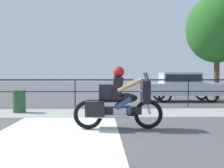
# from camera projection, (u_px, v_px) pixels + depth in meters

# --- Properties ---
(ground_plane) EXTENTS (120.00, 120.00, 0.00)m
(ground_plane) POSITION_uv_depth(u_px,v_px,m) (54.00, 131.00, 6.99)
(ground_plane) COLOR #4C4C4F
(sidewalk_band) EXTENTS (44.00, 2.40, 0.01)m
(sidewalk_band) POSITION_uv_depth(u_px,v_px,m) (70.00, 113.00, 10.39)
(sidewalk_band) COLOR #99968E
(sidewalk_band) RESTS_ON ground
(crosswalk_band) EXTENTS (2.94, 6.00, 0.01)m
(crosswalk_band) POSITION_uv_depth(u_px,v_px,m) (58.00, 132.00, 6.80)
(crosswalk_band) COLOR silver
(crosswalk_band) RESTS_ON ground
(fence_railing) EXTENTS (36.00, 0.05, 1.23)m
(fence_railing) POSITION_uv_depth(u_px,v_px,m) (75.00, 85.00, 12.48)
(fence_railing) COLOR black
(fence_railing) RESTS_ON ground
(motorcycle) EXTENTS (2.32, 0.76, 1.62)m
(motorcycle) POSITION_uv_depth(u_px,v_px,m) (117.00, 102.00, 7.24)
(motorcycle) COLOR black
(motorcycle) RESTS_ON ground
(parked_car) EXTENTS (3.92, 1.62, 1.56)m
(parked_car) POSITION_uv_depth(u_px,v_px,m) (183.00, 85.00, 15.09)
(parked_car) COLOR #B7BCC4
(parked_car) RESTS_ON ground
(trash_bin) EXTENTS (0.48, 0.48, 0.84)m
(trash_bin) POSITION_uv_depth(u_px,v_px,m) (19.00, 101.00, 10.46)
(trash_bin) COLOR #284C2D
(trash_bin) RESTS_ON ground
(tree_behind_sign) EXTENTS (3.63, 3.63, 6.15)m
(tree_behind_sign) POSITION_uv_depth(u_px,v_px,m) (217.00, 29.00, 16.50)
(tree_behind_sign) COLOR brown
(tree_behind_sign) RESTS_ON ground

